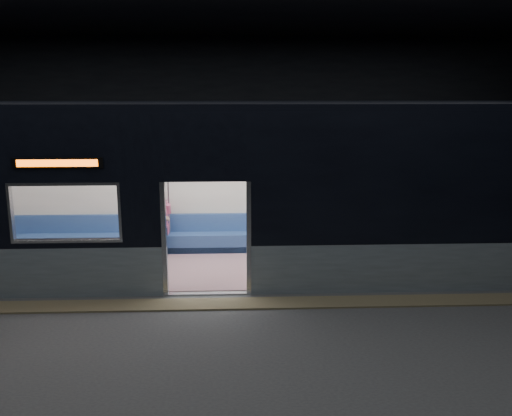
{
  "coord_description": "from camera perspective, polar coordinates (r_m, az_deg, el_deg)",
  "views": [
    {
      "loc": [
        0.47,
        -8.13,
        3.58
      ],
      "look_at": [
        0.92,
        2.3,
        1.3
      ],
      "focal_mm": 38.0,
      "sensor_mm": 36.0,
      "label": 1
    }
  ],
  "objects": [
    {
      "name": "station_floor",
      "position": [
        8.89,
        -5.41,
        -11.51
      ],
      "size": [
        24.0,
        14.0,
        0.01
      ],
      "primitive_type": "cube",
      "color": "#47494C",
      "rests_on": "ground"
    },
    {
      "name": "station_envelope",
      "position": [
        8.14,
        -5.94,
        12.85
      ],
      "size": [
        24.0,
        14.0,
        5.0
      ],
      "color": "black",
      "rests_on": "station_floor"
    },
    {
      "name": "tactile_strip",
      "position": [
        9.39,
        -5.25,
        -10.05
      ],
      "size": [
        22.8,
        0.5,
        0.03
      ],
      "primitive_type": "cube",
      "color": "#8C7F59",
      "rests_on": "station_floor"
    },
    {
      "name": "metro_car",
      "position": [
        10.82,
        -4.95,
        3.04
      ],
      "size": [
        18.0,
        3.04,
        3.35
      ],
      "color": "#92A1AE",
      "rests_on": "station_floor"
    },
    {
      "name": "passenger",
      "position": [
        12.11,
        -10.24,
        -1.06
      ],
      "size": [
        0.44,
        0.74,
        1.42
      ],
      "rotation": [
        0.0,
        0.0,
        0.11
      ],
      "color": "black",
      "rests_on": "metro_car"
    },
    {
      "name": "handbag",
      "position": [
        11.91,
        -10.48,
        -1.92
      ],
      "size": [
        0.34,
        0.3,
        0.15
      ],
      "primitive_type": "cube",
      "rotation": [
        0.0,
        0.0,
        0.14
      ],
      "color": "black",
      "rests_on": "passenger"
    },
    {
      "name": "transit_map",
      "position": [
        12.98,
        18.01,
        2.41
      ],
      "size": [
        1.03,
        0.03,
        0.67
      ],
      "primitive_type": "cube",
      "color": "white",
      "rests_on": "metro_car"
    }
  ]
}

